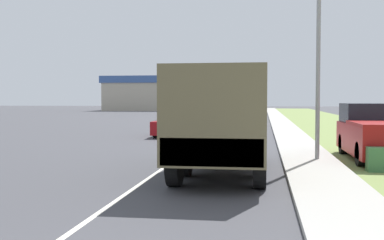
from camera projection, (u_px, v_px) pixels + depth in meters
ground_plane at (229, 122)px, 42.94m from camera, size 180.00×180.00×0.00m
lane_centre_stripe at (229, 122)px, 42.94m from camera, size 0.12×120.00×0.00m
sidewalk_right at (280, 122)px, 42.28m from camera, size 1.80×120.00×0.12m
grass_strip_right at (332, 123)px, 41.64m from camera, size 7.00×120.00×0.02m
military_truck at (224, 116)px, 13.42m from camera, size 2.31×7.13×2.84m
car_nearest_ahead at (176, 123)px, 27.17m from camera, size 1.85×4.78×1.62m
car_second_ahead at (195, 117)px, 36.45m from camera, size 1.76×4.34×1.63m
pickup_truck at (378, 133)px, 16.48m from camera, size 2.09×5.02×1.91m
lamp_post at (312, 35)px, 15.70m from camera, size 1.69×0.24×6.80m
utility_box at (377, 159)px, 13.68m from camera, size 0.55×0.45×0.70m
building_distant at (156, 93)px, 84.35m from camera, size 17.98×8.63×5.97m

